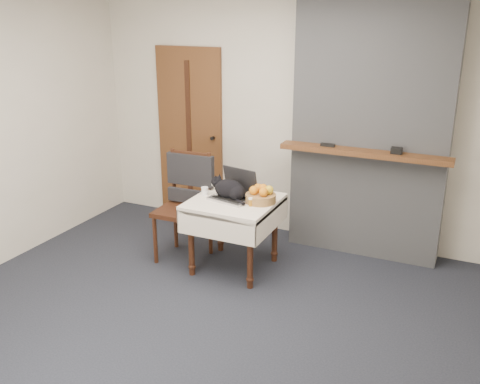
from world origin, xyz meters
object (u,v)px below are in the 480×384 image
object	(u,v)px
laptop	(235,191)
fruit_basket	(261,196)
side_table	(234,211)
pill_bottle	(250,202)
cream_jar	(205,191)
door	(190,135)
chair	(187,191)
cat	(230,190)

from	to	relation	value
laptop	fruit_basket	distance (m)	0.27
side_table	fruit_basket	world-z (taller)	fruit_basket
pill_bottle	fruit_basket	size ratio (longest dim) A/B	0.28
fruit_basket	cream_jar	bearing A→B (deg)	-176.18
door	cream_jar	xyz separation A→B (m)	(0.76, -1.05, -0.26)
laptop	pill_bottle	size ratio (longest dim) A/B	5.46
side_table	cream_jar	world-z (taller)	cream_jar
door	pill_bottle	world-z (taller)	door
chair	fruit_basket	bearing A→B (deg)	-4.47
cream_jar	fruit_basket	world-z (taller)	fruit_basket
chair	side_table	bearing A→B (deg)	-10.78
cat	fruit_basket	bearing A→B (deg)	18.45
door	chair	distance (m)	1.15
pill_bottle	fruit_basket	xyz separation A→B (m)	(0.04, 0.14, 0.02)
side_table	cat	world-z (taller)	cat
laptop	cream_jar	xyz separation A→B (m)	(-0.30, -0.03, -0.03)
cat	pill_bottle	xyz separation A→B (m)	(0.25, -0.10, -0.05)
laptop	pill_bottle	world-z (taller)	laptop
cream_jar	pill_bottle	xyz separation A→B (m)	(0.52, -0.10, 0.00)
chair	pill_bottle	bearing A→B (deg)	-14.69
side_table	pill_bottle	distance (m)	0.27
door	cream_jar	distance (m)	1.32
pill_bottle	cat	bearing A→B (deg)	159.17
fruit_basket	laptop	bearing A→B (deg)	-179.30
cream_jar	pill_bottle	distance (m)	0.53
cream_jar	chair	bearing A→B (deg)	162.82
cream_jar	door	bearing A→B (deg)	125.76
side_table	cat	size ratio (longest dim) A/B	1.84
side_table	fruit_basket	xyz separation A→B (m)	(0.25, 0.05, 0.18)
pill_bottle	chair	xyz separation A→B (m)	(-0.76, 0.17, -0.06)
door	pill_bottle	xyz separation A→B (m)	(1.28, -1.15, -0.26)
chair	laptop	bearing A→B (deg)	-6.08
fruit_basket	chair	size ratio (longest dim) A/B	0.26
pill_bottle	cream_jar	bearing A→B (deg)	169.28
side_table	chair	bearing A→B (deg)	171.11
cream_jar	cat	bearing A→B (deg)	-0.68
cat	fruit_basket	world-z (taller)	cat
side_table	fruit_basket	distance (m)	0.31
laptop	chair	xyz separation A→B (m)	(-0.54, 0.04, -0.09)
laptop	cat	xyz separation A→B (m)	(-0.03, -0.04, 0.02)
side_table	cream_jar	size ratio (longest dim) A/B	10.20
side_table	laptop	bearing A→B (deg)	107.99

